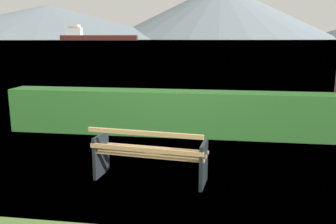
# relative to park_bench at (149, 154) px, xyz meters

# --- Properties ---
(ground_plane) EXTENTS (1400.00, 1400.00, 0.00)m
(ground_plane) POSITION_rel_park_bench_xyz_m (0.01, 0.06, -0.43)
(ground_plane) COLOR #567A38
(water_surface) EXTENTS (620.00, 620.00, 0.00)m
(water_surface) POSITION_rel_park_bench_xyz_m (0.01, 308.63, -0.43)
(water_surface) COLOR #7A99A8
(water_surface) RESTS_ON ground_plane
(park_bench) EXTENTS (1.80, 0.76, 0.87)m
(park_bench) POSITION_rel_park_bench_xyz_m (0.00, 0.00, 0.00)
(park_bench) COLOR tan
(park_bench) RESTS_ON ground_plane
(hedge_row) EXTENTS (7.65, 0.64, 1.01)m
(hedge_row) POSITION_rel_park_bench_xyz_m (0.01, 2.71, 0.08)
(hedge_row) COLOR #2D6B28
(hedge_row) RESTS_ON ground_plane
(cargo_ship_large) EXTENTS (71.75, 14.58, 14.44)m
(cargo_ship_large) POSITION_rel_park_bench_xyz_m (-115.86, 313.95, 3.61)
(cargo_ship_large) COLOR #471E19
(cargo_ship_large) RESTS_ON water_surface
(distant_hills) EXTENTS (887.36, 468.66, 89.93)m
(distant_hills) POSITION_rel_park_bench_xyz_m (-79.74, 581.21, 34.83)
(distant_hills) COLOR gray
(distant_hills) RESTS_ON ground_plane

